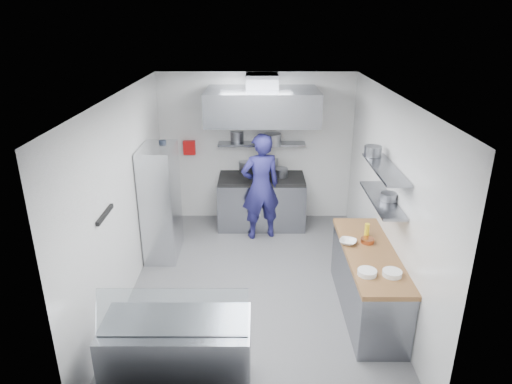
{
  "coord_description": "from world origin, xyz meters",
  "views": [
    {
      "loc": [
        0.01,
        -5.79,
        3.75
      ],
      "look_at": [
        0.0,
        0.6,
        1.25
      ],
      "focal_mm": 32.0,
      "sensor_mm": 36.0,
      "label": 1
    }
  ],
  "objects_px": {
    "chef": "(261,187)",
    "display_case": "(178,357)",
    "gas_range": "(262,203)",
    "wire_rack": "(161,202)"
  },
  "relations": [
    {
      "from": "chef",
      "to": "wire_rack",
      "type": "distance_m",
      "value": 1.73
    },
    {
      "from": "wire_rack",
      "to": "gas_range",
      "type": "bearing_deg",
      "value": 34.63
    },
    {
      "from": "gas_range",
      "to": "wire_rack",
      "type": "bearing_deg",
      "value": -145.37
    },
    {
      "from": "chef",
      "to": "display_case",
      "type": "relative_size",
      "value": 1.27
    },
    {
      "from": "gas_range",
      "to": "chef",
      "type": "distance_m",
      "value": 0.7
    },
    {
      "from": "wire_rack",
      "to": "chef",
      "type": "bearing_deg",
      "value": 21.55
    },
    {
      "from": "chef",
      "to": "display_case",
      "type": "height_order",
      "value": "chef"
    },
    {
      "from": "chef",
      "to": "display_case",
      "type": "bearing_deg",
      "value": 58.94
    },
    {
      "from": "chef",
      "to": "gas_range",
      "type": "bearing_deg",
      "value": -110.01
    },
    {
      "from": "gas_range",
      "to": "wire_rack",
      "type": "height_order",
      "value": "wire_rack"
    }
  ]
}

